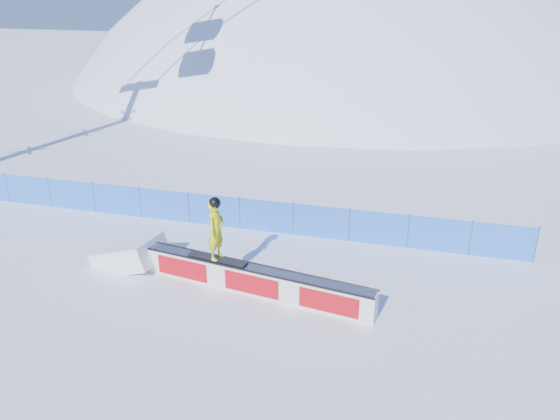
# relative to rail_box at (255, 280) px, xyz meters

# --- Properties ---
(ground) EXTENTS (160.00, 160.00, 0.00)m
(ground) POSITION_rel_rail_box_xyz_m (-2.90, -0.34, -0.42)
(ground) COLOR white
(ground) RESTS_ON ground
(snow_hill) EXTENTS (64.00, 64.00, 64.00)m
(snow_hill) POSITION_rel_rail_box_xyz_m (-2.90, 41.66, -18.42)
(snow_hill) COLOR white
(snow_hill) RESTS_ON ground
(safety_fence) EXTENTS (22.05, 0.05, 1.30)m
(safety_fence) POSITION_rel_rail_box_xyz_m (-2.90, 4.16, 0.18)
(safety_fence) COLOR blue
(safety_fence) RESTS_ON ground
(rail_box) EXTENTS (7.15, 1.59, 0.86)m
(rail_box) POSITION_rel_rail_box_xyz_m (0.00, 0.00, 0.00)
(rail_box) COLOR silver
(rail_box) RESTS_ON ground
(snow_ramp) EXTENTS (2.43, 1.72, 1.40)m
(snow_ramp) POSITION_rel_rail_box_xyz_m (-4.42, 0.68, -0.42)
(snow_ramp) COLOR white
(snow_ramp) RESTS_ON ground
(snowboarder) EXTENTS (1.90, 0.72, 1.95)m
(snowboarder) POSITION_rel_rail_box_xyz_m (-1.20, 0.19, 1.39)
(snowboarder) COLOR black
(snowboarder) RESTS_ON rail_box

